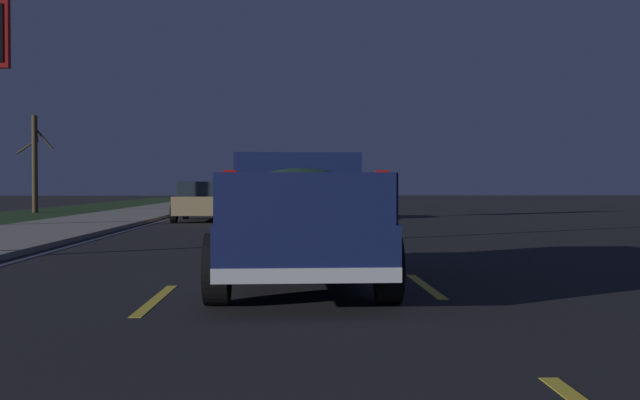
{
  "coord_description": "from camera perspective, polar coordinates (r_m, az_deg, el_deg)",
  "views": [
    {
      "loc": [
        -0.74,
        0.11,
        1.39
      ],
      "look_at": [
        10.82,
        -0.36,
        1.16
      ],
      "focal_mm": 40.35,
      "sensor_mm": 36.0,
      "label": 1
    }
  ],
  "objects": [
    {
      "name": "sidewalk_shoulder",
      "position": [
        28.73,
        -17.14,
        -1.55
      ],
      "size": [
        108.0,
        4.0,
        0.12
      ],
      "primitive_type": "cube",
      "color": "gray",
      "rests_on": "ground"
    },
    {
      "name": "sedan_blue",
      "position": [
        29.35,
        -2.18,
        -0.03
      ],
      "size": [
        4.41,
        2.03,
        1.54
      ],
      "color": "navy",
      "rests_on": "ground"
    },
    {
      "name": "pickup_truck",
      "position": [
        10.24,
        -1.74,
        -1.14
      ],
      "size": [
        5.46,
        2.36,
        1.87
      ],
      "color": "#141E4C",
      "rests_on": "ground"
    },
    {
      "name": "lane_markings",
      "position": [
        30.97,
        -7.82,
        -1.42
      ],
      "size": [
        108.0,
        7.04,
        0.01
      ],
      "color": "yellow",
      "rests_on": "ground"
    },
    {
      "name": "bare_tree_far",
      "position": [
        39.47,
        -21.67,
        2.84
      ],
      "size": [
        0.93,
        1.81,
        5.04
      ],
      "color": "#423323",
      "rests_on": "ground"
    },
    {
      "name": "sedan_tan",
      "position": [
        28.67,
        -9.28,
        -0.07
      ],
      "size": [
        4.4,
        2.02,
        1.54
      ],
      "color": "#9E845B",
      "rests_on": "ground"
    },
    {
      "name": "ground",
      "position": [
        27.78,
        -2.1,
        -1.71
      ],
      "size": [
        144.0,
        144.0,
        0.0
      ],
      "primitive_type": "plane",
      "color": "black"
    }
  ]
}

